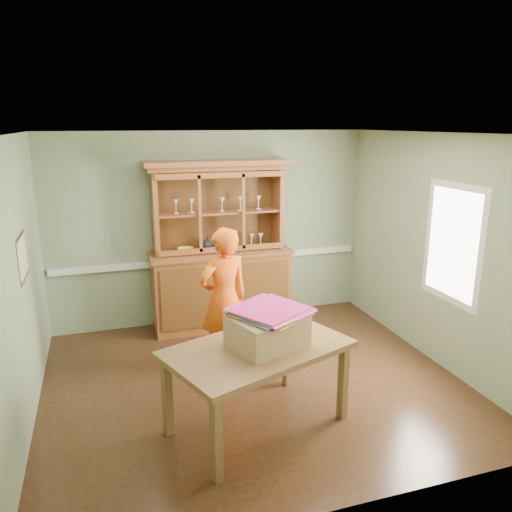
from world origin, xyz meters
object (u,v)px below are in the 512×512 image
object	(u,v)px
china_hutch	(220,270)
dining_table	(258,356)
cardboard_box	(267,331)
person	(224,299)

from	to	relation	value
china_hutch	dining_table	distance (m)	2.54
cardboard_box	person	distance (m)	1.27
dining_table	person	world-z (taller)	person
dining_table	person	distance (m)	1.25
person	china_hutch	bearing A→B (deg)	-115.53
dining_table	person	xyz separation A→B (m)	(-0.01, 1.24, 0.12)
dining_table	cardboard_box	xyz separation A→B (m)	(0.09, -0.02, 0.24)
dining_table	cardboard_box	bearing A→B (deg)	-34.05
china_hutch	person	distance (m)	1.31
cardboard_box	person	bearing A→B (deg)	94.29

